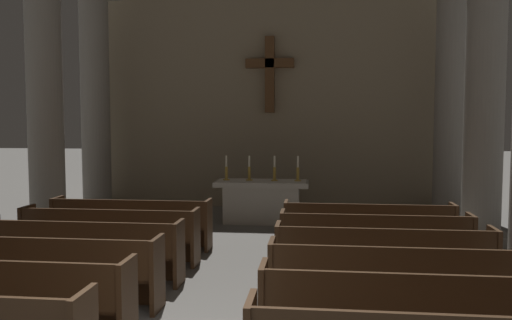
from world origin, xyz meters
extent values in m
cube|color=#422B19|center=(-2.21, 1.24, 0.20)|extent=(2.91, 0.04, 0.40)
cube|color=#422B19|center=(-0.73, 1.04, 0.47)|extent=(0.06, 0.50, 0.95)
cube|color=#422B19|center=(-2.21, 2.13, 0.42)|extent=(2.91, 0.40, 0.05)
cube|color=#422B19|center=(-2.21, 1.90, 0.70)|extent=(2.91, 0.05, 0.50)
cube|color=#422B19|center=(-2.21, 2.31, 0.20)|extent=(2.91, 0.04, 0.40)
cube|color=#422B19|center=(-0.73, 2.11, 0.47)|extent=(0.06, 0.50, 0.95)
cube|color=#422B19|center=(-2.21, 3.19, 0.42)|extent=(2.91, 0.40, 0.05)
cube|color=#422B19|center=(-2.21, 2.97, 0.70)|extent=(2.91, 0.05, 0.50)
cube|color=#422B19|center=(-2.21, 3.37, 0.20)|extent=(2.91, 0.04, 0.40)
cube|color=#422B19|center=(-0.73, 3.17, 0.47)|extent=(0.06, 0.50, 0.95)
cube|color=#422B19|center=(-2.21, 4.26, 0.42)|extent=(2.91, 0.40, 0.05)
cube|color=#422B19|center=(-2.21, 4.03, 0.70)|extent=(2.91, 0.05, 0.50)
cube|color=#422B19|center=(-2.21, 4.44, 0.20)|extent=(2.91, 0.04, 0.40)
cube|color=#422B19|center=(-0.73, 4.24, 0.47)|extent=(0.06, 0.50, 0.95)
cube|color=#422B19|center=(-3.70, 4.24, 0.47)|extent=(0.06, 0.50, 0.95)
cube|color=#422B19|center=(-2.21, 5.32, 0.42)|extent=(2.91, 0.40, 0.05)
cube|color=#422B19|center=(-2.21, 5.10, 0.70)|extent=(2.91, 0.05, 0.50)
cube|color=#422B19|center=(-2.21, 5.50, 0.20)|extent=(2.91, 0.04, 0.40)
cube|color=#422B19|center=(-0.73, 5.30, 0.47)|extent=(0.06, 0.50, 0.95)
cube|color=#422B19|center=(-3.70, 5.30, 0.47)|extent=(0.06, 0.50, 0.95)
cube|color=#422B19|center=(2.21, 1.06, 0.42)|extent=(2.91, 0.40, 0.05)
cube|color=#422B19|center=(2.21, 0.84, 0.70)|extent=(2.91, 0.05, 0.50)
cube|color=#422B19|center=(0.73, 1.04, 0.47)|extent=(0.06, 0.50, 0.95)
cube|color=#422B19|center=(2.21, 2.13, 0.42)|extent=(2.91, 0.40, 0.05)
cube|color=#422B19|center=(2.21, 1.90, 0.70)|extent=(2.91, 0.05, 0.50)
cube|color=#422B19|center=(2.21, 2.31, 0.20)|extent=(2.91, 0.04, 0.40)
cube|color=#422B19|center=(0.73, 2.11, 0.47)|extent=(0.06, 0.50, 0.95)
cube|color=#422B19|center=(2.21, 3.19, 0.42)|extent=(2.91, 0.40, 0.05)
cube|color=#422B19|center=(2.21, 2.97, 0.70)|extent=(2.91, 0.05, 0.50)
cube|color=#422B19|center=(2.21, 3.37, 0.20)|extent=(2.91, 0.04, 0.40)
cube|color=#422B19|center=(0.73, 3.17, 0.47)|extent=(0.06, 0.50, 0.95)
cube|color=#422B19|center=(3.70, 3.17, 0.47)|extent=(0.06, 0.50, 0.95)
cube|color=#422B19|center=(2.21, 4.26, 0.42)|extent=(2.91, 0.40, 0.05)
cube|color=#422B19|center=(2.21, 4.03, 0.70)|extent=(2.91, 0.05, 0.50)
cube|color=#422B19|center=(2.21, 4.44, 0.20)|extent=(2.91, 0.04, 0.40)
cube|color=#422B19|center=(0.73, 4.24, 0.47)|extent=(0.06, 0.50, 0.95)
cube|color=#422B19|center=(3.70, 4.24, 0.47)|extent=(0.06, 0.50, 0.95)
cube|color=#422B19|center=(2.21, 5.32, 0.42)|extent=(2.91, 0.40, 0.05)
cube|color=#422B19|center=(2.21, 5.10, 0.70)|extent=(2.91, 0.05, 0.50)
cube|color=#422B19|center=(2.21, 5.50, 0.20)|extent=(2.91, 0.04, 0.40)
cube|color=#422B19|center=(0.73, 5.30, 0.47)|extent=(0.06, 0.50, 0.95)
cube|color=#422B19|center=(3.70, 5.30, 0.47)|extent=(0.06, 0.50, 0.95)
cube|color=gray|center=(-4.53, 6.51, 0.10)|extent=(1.05, 1.05, 0.20)
cylinder|color=gray|center=(-4.53, 6.51, 2.83)|extent=(0.75, 0.75, 5.65)
cube|color=gray|center=(4.53, 6.51, 0.10)|extent=(1.05, 1.05, 0.20)
cylinder|color=gray|center=(4.53, 6.51, 2.83)|extent=(0.75, 0.75, 5.65)
cube|color=gray|center=(-4.53, 9.11, 0.10)|extent=(1.05, 1.05, 0.20)
cylinder|color=gray|center=(-4.53, 9.11, 2.83)|extent=(0.75, 0.75, 5.65)
cube|color=gray|center=(4.53, 9.11, 0.10)|extent=(1.05, 1.05, 0.20)
cylinder|color=gray|center=(4.53, 9.11, 2.83)|extent=(0.75, 0.75, 5.65)
cube|color=#A8A399|center=(0.00, 8.03, 0.44)|extent=(1.76, 0.72, 0.88)
cube|color=#A8A399|center=(0.00, 8.03, 0.94)|extent=(2.20, 0.90, 0.12)
cube|color=silver|center=(0.00, 8.03, 1.00)|extent=(2.09, 0.86, 0.01)
cylinder|color=#B79338|center=(-0.85, 8.03, 1.02)|extent=(0.16, 0.16, 0.02)
cylinder|color=#B79338|center=(-0.85, 8.03, 1.17)|extent=(0.07, 0.07, 0.32)
cylinder|color=silver|center=(-0.85, 8.03, 1.47)|extent=(0.04, 0.04, 0.26)
cylinder|color=#B79338|center=(-0.30, 8.03, 1.02)|extent=(0.16, 0.16, 0.02)
cylinder|color=#B79338|center=(-0.30, 8.03, 1.17)|extent=(0.07, 0.07, 0.32)
cylinder|color=silver|center=(-0.30, 8.03, 1.47)|extent=(0.04, 0.04, 0.26)
cylinder|color=#B79338|center=(0.30, 8.03, 1.02)|extent=(0.16, 0.16, 0.02)
cylinder|color=#B79338|center=(0.30, 8.03, 1.17)|extent=(0.07, 0.07, 0.32)
cylinder|color=silver|center=(0.30, 8.03, 1.47)|extent=(0.04, 0.04, 0.26)
cylinder|color=#B79338|center=(0.85, 8.03, 1.02)|extent=(0.16, 0.16, 0.02)
cylinder|color=#B79338|center=(0.85, 8.03, 1.17)|extent=(0.07, 0.07, 0.32)
cylinder|color=silver|center=(0.85, 8.03, 1.47)|extent=(0.04, 0.04, 0.26)
cube|color=gray|center=(0.00, 10.41, 3.34)|extent=(10.26, 0.25, 6.69)
cube|color=brown|center=(0.00, 10.16, 3.68)|extent=(0.25, 0.25, 2.06)
cube|color=brown|center=(0.00, 10.16, 3.99)|extent=(1.32, 0.25, 0.25)
camera|label=1|loc=(1.25, -4.23, 2.41)|focal=36.79mm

